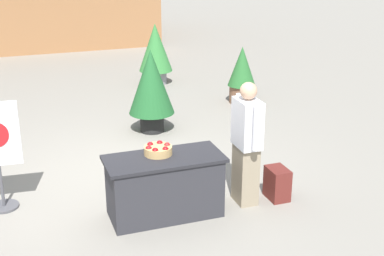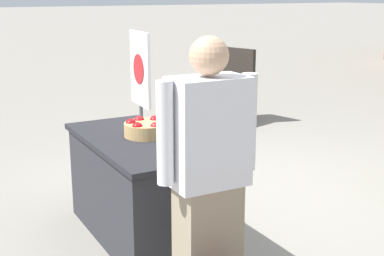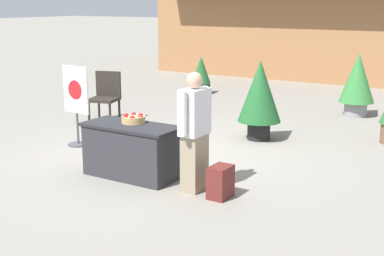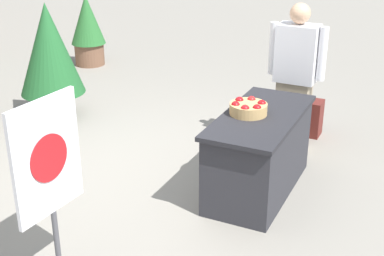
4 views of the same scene
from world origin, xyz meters
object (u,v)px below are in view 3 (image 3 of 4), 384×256
apple_basket (133,119)px  person_visitor (195,132)px  patio_chair (106,94)px  potted_plant_near_right (201,75)px  poster_board (76,102)px  backpack (220,182)px  potted_plant_near_left (260,94)px  potted_plant_far_right (357,81)px  display_table (132,151)px

apple_basket → person_visitor: 1.11m
patio_chair → potted_plant_near_right: bearing=164.8°
poster_board → potted_plant_near_right: (-0.93, 5.72, -0.25)m
poster_board → potted_plant_near_right: bearing=-166.3°
backpack → patio_chair: size_ratio=0.41×
apple_basket → potted_plant_near_left: (0.69, 2.78, 0.01)m
person_visitor → backpack: (0.43, -0.06, -0.59)m
person_visitor → poster_board: 3.05m
apple_basket → poster_board: 1.96m
poster_board → potted_plant_near_left: size_ratio=0.96×
patio_chair → potted_plant_near_right: size_ratio=1.02×
patio_chair → potted_plant_far_right: size_ratio=0.75×
patio_chair → potted_plant_near_left: bearing=78.8°
poster_board → backpack: bearing=79.1°
poster_board → potted_plant_near_right: 5.80m
person_visitor → patio_chair: person_visitor is taller
apple_basket → person_visitor: person_visitor is taller
potted_plant_near_left → potted_plant_near_right: (-3.43, 3.67, -0.32)m
potted_plant_far_right → patio_chair: bearing=-142.7°
backpack → potted_plant_far_right: 5.99m
apple_basket → display_table: bearing=-69.9°
backpack → potted_plant_far_right: potted_plant_far_right is taller
display_table → patio_chair: size_ratio=1.37×
potted_plant_far_right → person_visitor: bearing=-94.9°
display_table → apple_basket: (-0.04, 0.11, 0.44)m
apple_basket → backpack: bearing=-7.0°
display_table → potted_plant_near_right: potted_plant_near_right is taller
person_visitor → patio_chair: (-3.80, 2.62, -0.23)m
patio_chair → potted_plant_near_left: 3.40m
potted_plant_far_right → potted_plant_near_left: (-0.93, -3.00, 0.07)m
apple_basket → potted_plant_near_right: size_ratio=0.33×
person_visitor → potted_plant_near_right: size_ratio=1.57×
patio_chair → poster_board: bearing=10.2°
potted_plant_near_left → potted_plant_near_right: 5.04m
display_table → backpack: bearing=-3.0°
patio_chair → potted_plant_near_left: size_ratio=0.72×
display_table → backpack: 1.51m
potted_plant_far_right → potted_plant_near_right: (-4.36, 0.67, -0.25)m
display_table → potted_plant_near_left: size_ratio=0.98×
person_visitor → potted_plant_far_right: person_visitor is taller
potted_plant_near_left → apple_basket: bearing=-103.9°
apple_basket → potted_plant_near_right: bearing=113.1°
poster_board → potted_plant_near_right: poster_board is taller
poster_board → patio_chair: size_ratio=1.34×
display_table → poster_board: poster_board is taller
apple_basket → backpack: 1.66m
backpack → potted_plant_near_left: 3.15m
backpack → poster_board: 3.53m
person_visitor → backpack: size_ratio=3.78×
person_visitor → potted_plant_far_right: size_ratio=1.15×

